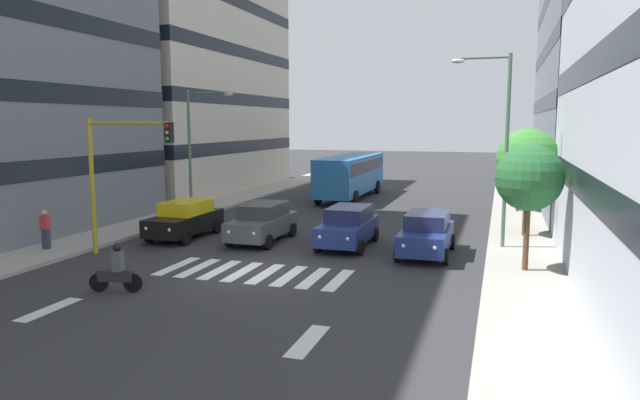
{
  "coord_description": "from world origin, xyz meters",
  "views": [
    {
      "loc": [
        -8.28,
        18.17,
        5.31
      ],
      "look_at": [
        -1.31,
        -3.65,
        2.21
      ],
      "focal_mm": 32.02,
      "sensor_mm": 36.0,
      "label": 1
    }
  ],
  "objects": [
    {
      "name": "car_2",
      "position": [
        1.88,
        -5.15,
        0.89
      ],
      "size": [
        2.02,
        4.44,
        1.72
      ],
      "color": "#474C51",
      "rests_on": "ground_plane"
    },
    {
      "name": "traffic_light_gantry",
      "position": [
        6.37,
        -0.82,
        3.66
      ],
      "size": [
        3.86,
        0.36,
        5.5
      ],
      "color": "#AD991E",
      "rests_on": "ground_plane"
    },
    {
      "name": "street_tree_2",
      "position": [
        -9.27,
        -17.14,
        3.62
      ],
      "size": [
        2.32,
        2.32,
        4.65
      ],
      "color": "#513823",
      "rests_on": "sidewalk_left"
    },
    {
      "name": "car_0",
      "position": [
        -5.51,
        -4.67,
        0.89
      ],
      "size": [
        2.02,
        4.44,
        1.72
      ],
      "color": "navy",
      "rests_on": "ground_plane"
    },
    {
      "name": "lane_arrow_0",
      "position": [
        -3.92,
        5.5,
        0.0
      ],
      "size": [
        0.5,
        2.2,
        0.01
      ],
      "primitive_type": "cube",
      "color": "silver",
      "rests_on": "ground_plane"
    },
    {
      "name": "pedestrian_waiting",
      "position": [
        9.5,
        -0.36,
        1.0
      ],
      "size": [
        0.36,
        0.24,
        1.63
      ],
      "color": "#2D3347",
      "rests_on": "sidewalk_right"
    },
    {
      "name": "street_lamp_left",
      "position": [
        -8.11,
        -6.53,
        4.89
      ],
      "size": [
        2.41,
        0.28,
        7.94
      ],
      "color": "#4C6B56",
      "rests_on": "sidewalk_left"
    },
    {
      "name": "street_tree_0",
      "position": [
        -9.21,
        -2.76,
        3.42
      ],
      "size": [
        2.33,
        2.33,
        4.45
      ],
      "color": "#513823",
      "rests_on": "sidewalk_left"
    },
    {
      "name": "bus_behind_traffic",
      "position": [
        1.88,
        -20.86,
        1.86
      ],
      "size": [
        2.78,
        10.5,
        3.0
      ],
      "color": "#286BAD",
      "rests_on": "ground_plane"
    },
    {
      "name": "street_lamp_right",
      "position": [
        7.98,
        -10.14,
        4.41
      ],
      "size": [
        2.84,
        0.28,
        6.95
      ],
      "color": "#4C6B56",
      "rests_on": "sidewalk_right"
    },
    {
      "name": "sidewalk_left",
      "position": [
        -9.22,
        0.0,
        0.07
      ],
      "size": [
        2.74,
        90.0,
        0.15
      ],
      "primitive_type": "cube",
      "color": "#9E998E",
      "rests_on": "ground_plane"
    },
    {
      "name": "street_tree_1",
      "position": [
        -9.39,
        -9.41,
        3.68
      ],
      "size": [
        2.76,
        2.76,
        4.92
      ],
      "color": "#513823",
      "rests_on": "sidewalk_left"
    },
    {
      "name": "motorcycle_with_rider",
      "position": [
        3.17,
        3.44,
        0.65
      ],
      "size": [
        1.67,
        0.52,
        1.57
      ],
      "color": "black",
      "rests_on": "ground_plane"
    },
    {
      "name": "lane_arrow_1",
      "position": [
        3.92,
        5.5,
        0.0
      ],
      "size": [
        0.5,
        2.2,
        0.01
      ],
      "primitive_type": "cube",
      "color": "silver",
      "rests_on": "ground_plane"
    },
    {
      "name": "car_1",
      "position": [
        -2.06,
        -5.3,
        0.89
      ],
      "size": [
        2.02,
        4.44,
        1.72
      ],
      "color": "navy",
      "rests_on": "ground_plane"
    },
    {
      "name": "crosswalk_markings",
      "position": [
        0.0,
        0.0,
        0.0
      ],
      "size": [
        6.75,
        2.8,
        0.01
      ],
      "color": "silver",
      "rests_on": "ground_plane"
    },
    {
      "name": "ground_plane",
      "position": [
        0.0,
        0.0,
        0.0
      ],
      "size": [
        180.0,
        180.0,
        0.0
      ],
      "primitive_type": "plane",
      "color": "#2D2D30"
    },
    {
      "name": "building_right_block_0",
      "position": [
        16.23,
        -21.72,
        8.82
      ],
      "size": [
        11.32,
        19.61,
        17.64
      ],
      "color": "beige",
      "rests_on": "ground_plane"
    },
    {
      "name": "sidewalk_right",
      "position": [
        9.22,
        0.0,
        0.07
      ],
      "size": [
        2.74,
        90.0,
        0.15
      ],
      "primitive_type": "cube",
      "color": "#9E998E",
      "rests_on": "ground_plane"
    },
    {
      "name": "car_3",
      "position": [
        5.65,
        -4.81,
        0.89
      ],
      "size": [
        2.02,
        4.44,
        1.72
      ],
      "color": "black",
      "rests_on": "ground_plane"
    }
  ]
}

